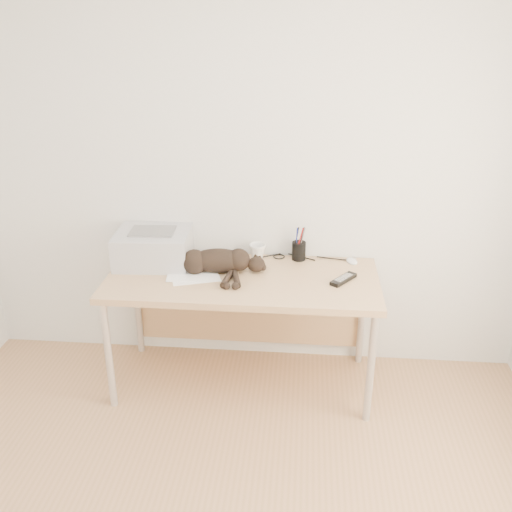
# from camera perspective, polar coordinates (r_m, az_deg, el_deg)

# --- Properties ---
(wall_back) EXTENTS (3.50, 0.00, 3.50)m
(wall_back) POSITION_cam_1_polar(r_m,az_deg,el_deg) (3.50, -0.80, 8.73)
(wall_back) COLOR silver
(wall_back) RESTS_ON floor
(desk) EXTENTS (1.60, 0.70, 0.74)m
(desk) POSITION_cam_1_polar(r_m,az_deg,el_deg) (3.49, -1.19, -3.49)
(desk) COLOR tan
(desk) RESTS_ON floor
(printer) EXTENTS (0.47, 0.40, 0.21)m
(printer) POSITION_cam_1_polar(r_m,az_deg,el_deg) (3.57, -10.20, 0.91)
(printer) COLOR #B1B1B6
(printer) RESTS_ON desk
(papers) EXTENTS (0.34, 0.28, 0.01)m
(papers) POSITION_cam_1_polar(r_m,az_deg,el_deg) (3.39, -6.31, -1.94)
(papers) COLOR white
(papers) RESTS_ON desk
(cat) EXTENTS (0.68, 0.31, 0.15)m
(cat) POSITION_cam_1_polar(r_m,az_deg,el_deg) (3.40, -4.14, -0.60)
(cat) COLOR black
(cat) RESTS_ON desk
(mug) EXTENTS (0.14, 0.14, 0.10)m
(mug) POSITION_cam_1_polar(r_m,az_deg,el_deg) (3.59, 0.13, 0.44)
(mug) COLOR white
(mug) RESTS_ON desk
(pen_cup) EXTENTS (0.09, 0.09, 0.22)m
(pen_cup) POSITION_cam_1_polar(r_m,az_deg,el_deg) (3.58, 4.30, 0.56)
(pen_cup) COLOR black
(pen_cup) RESTS_ON desk
(remote_grey) EXTENTS (0.11, 0.17, 0.02)m
(remote_grey) POSITION_cam_1_polar(r_m,az_deg,el_deg) (3.60, -3.38, -0.19)
(remote_grey) COLOR slate
(remote_grey) RESTS_ON desk
(remote_black) EXTENTS (0.16, 0.19, 0.02)m
(remote_black) POSITION_cam_1_polar(r_m,az_deg,el_deg) (3.34, 8.73, -2.32)
(remote_black) COLOR black
(remote_black) RESTS_ON desk
(mouse) EXTENTS (0.09, 0.12, 0.03)m
(mouse) POSITION_cam_1_polar(r_m,az_deg,el_deg) (3.60, 9.58, -0.34)
(mouse) COLOR white
(mouse) RESTS_ON desk
(cable_tangle) EXTENTS (1.36, 0.08, 0.01)m
(cable_tangle) POSITION_cam_1_polar(r_m,az_deg,el_deg) (3.64, -0.83, 0.05)
(cable_tangle) COLOR black
(cable_tangle) RESTS_ON desk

